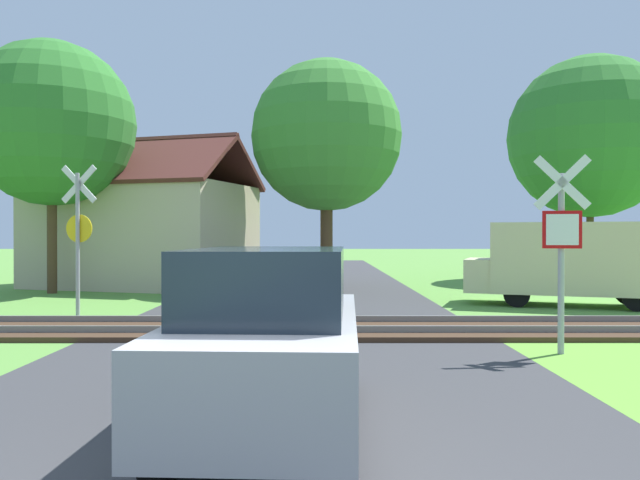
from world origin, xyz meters
TOP-DOWN VIEW (x-y plane):
  - road_asphalt at (0.00, 2.00)m, footprint 7.55×80.00m
  - rail_track at (0.00, 7.65)m, footprint 60.00×2.60m
  - stop_sign_near at (4.40, 5.31)m, footprint 0.87×0.21m
  - crossing_sign_far at (-4.97, 9.59)m, footprint 0.87×0.20m
  - house at (-6.01, 18.53)m, footprint 8.84×7.27m
  - tree_center at (0.77, 17.34)m, footprint 5.31×5.31m
  - tree_far at (12.01, 21.80)m, footprint 6.83×6.83m
  - tree_left at (-8.22, 15.74)m, footprint 5.37×5.37m
  - mail_truck at (7.18, 12.14)m, footprint 5.24×3.34m
  - parked_car at (0.07, 1.42)m, footprint 1.82×4.07m

SIDE VIEW (x-z plane):
  - road_asphalt at x=0.00m, z-range 0.00..0.01m
  - rail_track at x=0.00m, z-range -0.05..0.17m
  - parked_car at x=0.07m, z-range 0.00..1.78m
  - mail_truck at x=7.18m, z-range 0.12..2.36m
  - stop_sign_near at x=4.40m, z-range 0.23..3.41m
  - house at x=-6.01m, z-range -0.74..4.79m
  - crossing_sign_far at x=-4.97m, z-range 0.28..3.78m
  - tree_center at x=0.77m, z-range 1.36..9.42m
  - tree_left at x=-8.22m, z-range 1.42..9.64m
  - tree_far at x=12.01m, z-range 1.32..10.79m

